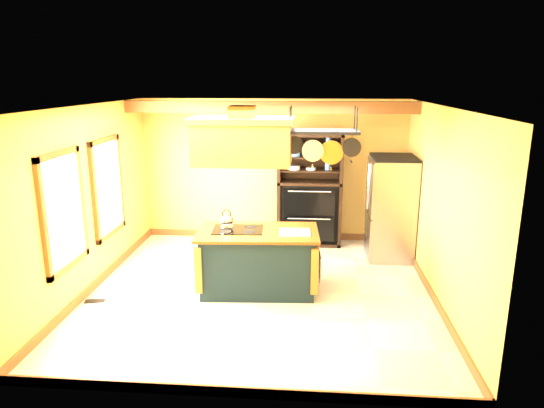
# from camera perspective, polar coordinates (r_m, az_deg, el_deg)

# --- Properties ---
(floor) EXTENTS (5.00, 5.00, 0.00)m
(floor) POSITION_cam_1_polar(r_m,az_deg,el_deg) (7.31, -1.39, -10.18)
(floor) COLOR beige
(floor) RESTS_ON ground
(ceiling) EXTENTS (5.00, 5.00, 0.00)m
(ceiling) POSITION_cam_1_polar(r_m,az_deg,el_deg) (6.65, -1.54, 11.45)
(ceiling) COLOR white
(ceiling) RESTS_ON wall_back
(wall_back) EXTENTS (5.00, 0.02, 2.70)m
(wall_back) POSITION_cam_1_polar(r_m,az_deg,el_deg) (9.29, 0.17, 3.95)
(wall_back) COLOR gold
(wall_back) RESTS_ON floor
(wall_front) EXTENTS (5.00, 0.02, 2.70)m
(wall_front) POSITION_cam_1_polar(r_m,az_deg,el_deg) (4.50, -4.86, -7.82)
(wall_front) COLOR gold
(wall_front) RESTS_ON floor
(wall_left) EXTENTS (0.02, 5.00, 2.70)m
(wall_left) POSITION_cam_1_polar(r_m,az_deg,el_deg) (7.54, -20.71, 0.49)
(wall_left) COLOR gold
(wall_left) RESTS_ON floor
(wall_right) EXTENTS (0.02, 5.00, 2.70)m
(wall_right) POSITION_cam_1_polar(r_m,az_deg,el_deg) (7.05, 19.18, -0.30)
(wall_right) COLOR gold
(wall_right) RESTS_ON floor
(ceiling_beam) EXTENTS (5.00, 0.15, 0.20)m
(ceiling_beam) POSITION_cam_1_polar(r_m,az_deg,el_deg) (8.35, -0.26, 11.33)
(ceiling_beam) COLOR brown
(ceiling_beam) RESTS_ON ceiling
(window_near) EXTENTS (0.06, 1.06, 1.56)m
(window_near) POSITION_cam_1_polar(r_m,az_deg,el_deg) (6.82, -23.29, -0.74)
(window_near) COLOR brown
(window_near) RESTS_ON wall_left
(window_far) EXTENTS (0.06, 1.06, 1.56)m
(window_far) POSITION_cam_1_polar(r_m,az_deg,el_deg) (8.05, -18.73, 1.87)
(window_far) COLOR brown
(window_far) RESTS_ON wall_left
(kitchen_island) EXTENTS (1.80, 1.07, 1.11)m
(kitchen_island) POSITION_cam_1_polar(r_m,az_deg,el_deg) (7.17, -1.68, -6.63)
(kitchen_island) COLOR #13262D
(kitchen_island) RESTS_ON floor
(range_hood) EXTENTS (1.42, 0.80, 0.80)m
(range_hood) POSITION_cam_1_polar(r_m,az_deg,el_deg) (6.76, -3.48, 7.60)
(range_hood) COLOR #A46729
(range_hood) RESTS_ON ceiling
(pot_rack) EXTENTS (1.03, 0.49, 0.80)m
(pot_rack) POSITION_cam_1_polar(r_m,az_deg,el_deg) (6.70, 6.00, 7.71)
(pot_rack) COLOR black
(pot_rack) RESTS_ON ceiling
(refrigerator) EXTENTS (0.76, 0.89, 1.75)m
(refrigerator) POSITION_cam_1_polar(r_m,az_deg,el_deg) (8.64, 13.74, -0.69)
(refrigerator) COLOR #92939A
(refrigerator) RESTS_ON floor
(hutch) EXTENTS (1.19, 0.55, 2.11)m
(hutch) POSITION_cam_1_polar(r_m,az_deg,el_deg) (9.15, 4.42, 0.41)
(hutch) COLOR black
(hutch) RESTS_ON floor
(floor_register) EXTENTS (0.30, 0.17, 0.01)m
(floor_register) POSITION_cam_1_polar(r_m,az_deg,el_deg) (7.43, -20.10, -10.66)
(floor_register) COLOR black
(floor_register) RESTS_ON floor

